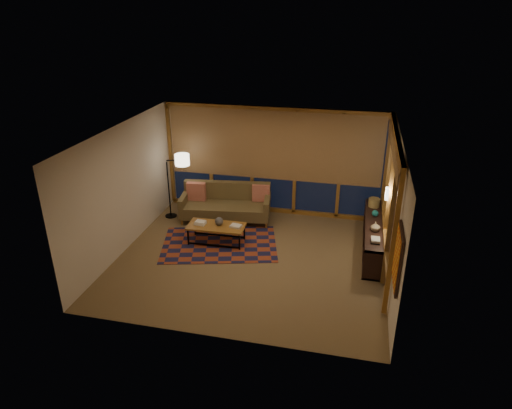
% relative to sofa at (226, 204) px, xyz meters
% --- Properties ---
extents(floor, '(5.50, 5.00, 0.01)m').
position_rel_sofa_xyz_m(floor, '(1.03, -1.67, -0.44)').
color(floor, '#736545').
rests_on(floor, ground).
extents(ceiling, '(5.50, 5.00, 0.01)m').
position_rel_sofa_xyz_m(ceiling, '(1.03, -1.67, 2.26)').
color(ceiling, beige).
rests_on(ceiling, walls).
extents(walls, '(5.51, 5.01, 2.70)m').
position_rel_sofa_xyz_m(walls, '(1.03, -1.67, 0.91)').
color(walls, beige).
rests_on(walls, floor).
extents(window_wall_back, '(5.30, 0.16, 2.60)m').
position_rel_sofa_xyz_m(window_wall_back, '(1.03, 0.76, 0.91)').
color(window_wall_back, '#A16C23').
rests_on(window_wall_back, walls).
extents(window_wall_right, '(0.16, 3.70, 2.60)m').
position_rel_sofa_xyz_m(window_wall_right, '(3.71, -1.07, 0.91)').
color(window_wall_right, '#A16C23').
rests_on(window_wall_right, walls).
extents(wall_art, '(0.06, 0.74, 0.94)m').
position_rel_sofa_xyz_m(wall_art, '(3.74, -3.52, 1.01)').
color(wall_art, red).
rests_on(wall_art, walls).
extents(wall_sconce, '(0.12, 0.18, 0.22)m').
position_rel_sofa_xyz_m(wall_sconce, '(3.65, -1.22, 1.11)').
color(wall_sconce, '#F0E2C3').
rests_on(wall_sconce, walls).
extents(sofa, '(2.24, 1.15, 0.88)m').
position_rel_sofa_xyz_m(sofa, '(0.00, 0.00, 0.00)').
color(sofa, brown).
rests_on(sofa, floor).
extents(pillow_left, '(0.47, 0.19, 0.46)m').
position_rel_sofa_xyz_m(pillow_left, '(-0.77, 0.07, 0.23)').
color(pillow_left, '#AE0301').
rests_on(pillow_left, sofa).
extents(pillow_right, '(0.45, 0.22, 0.43)m').
position_rel_sofa_xyz_m(pillow_right, '(0.80, 0.36, 0.21)').
color(pillow_right, '#AE0301').
rests_on(pillow_right, sofa).
extents(area_rug, '(2.84, 2.25, 0.01)m').
position_rel_sofa_xyz_m(area_rug, '(0.21, -1.22, -0.43)').
color(area_rug, brown).
rests_on(area_rug, floor).
extents(coffee_table, '(1.28, 0.62, 0.42)m').
position_rel_sofa_xyz_m(coffee_table, '(0.12, -1.14, -0.23)').
color(coffee_table, '#A16C23').
rests_on(coffee_table, floor).
extents(book_stack_a, '(0.23, 0.19, 0.06)m').
position_rel_sofa_xyz_m(book_stack_a, '(-0.24, -1.17, 0.01)').
color(book_stack_a, silver).
rests_on(book_stack_a, coffee_table).
extents(book_stack_b, '(0.24, 0.21, 0.04)m').
position_rel_sofa_xyz_m(book_stack_b, '(0.56, -1.11, 0.01)').
color(book_stack_b, silver).
rests_on(book_stack_b, coffee_table).
extents(ceramic_pot, '(0.21, 0.21, 0.18)m').
position_rel_sofa_xyz_m(ceramic_pot, '(0.18, -1.10, 0.08)').
color(ceramic_pot, black).
rests_on(ceramic_pot, coffee_table).
extents(floor_lamp, '(0.64, 0.54, 1.61)m').
position_rel_sofa_xyz_m(floor_lamp, '(-1.42, -0.10, 0.37)').
color(floor_lamp, black).
rests_on(floor_lamp, floor).
extents(bookshelf, '(0.40, 2.58, 0.64)m').
position_rel_sofa_xyz_m(bookshelf, '(3.52, -0.67, -0.12)').
color(bookshelf, black).
rests_on(bookshelf, floor).
extents(basket, '(0.32, 0.32, 0.19)m').
position_rel_sofa_xyz_m(basket, '(3.50, 0.18, 0.30)').
color(basket, '#A38A51').
rests_on(basket, bookshelf).
extents(teal_bowl, '(0.15, 0.15, 0.15)m').
position_rel_sofa_xyz_m(teal_bowl, '(3.52, -0.36, 0.28)').
color(teal_bowl, '#196B67').
rests_on(teal_bowl, bookshelf).
extents(vase, '(0.20, 0.20, 0.20)m').
position_rel_sofa_xyz_m(vase, '(3.52, -1.07, 0.31)').
color(vase, tan).
rests_on(vase, bookshelf).
extents(shelf_book_stack, '(0.19, 0.25, 0.07)m').
position_rel_sofa_xyz_m(shelf_book_stack, '(3.52, -1.54, 0.24)').
color(shelf_book_stack, silver).
rests_on(shelf_book_stack, bookshelf).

